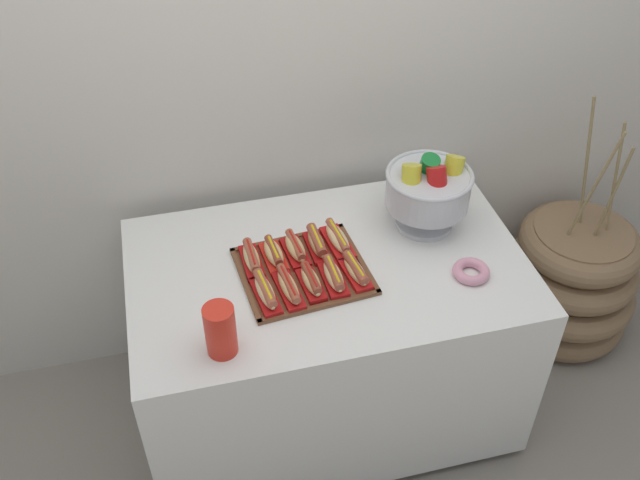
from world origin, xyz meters
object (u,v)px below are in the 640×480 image
object	(u,v)px
hot_dog_6	(274,254)
donut	(471,271)
hot_dog_2	(311,281)
hot_dog_3	(334,276)
hot_dog_8	(317,243)
hot_dog_1	(289,287)
cup_stack	(220,330)
hot_dog_0	(265,292)
buffet_table	(327,337)
hot_dog_4	(356,271)
hot_dog_7	(295,248)
punch_bowl	(428,189)
hot_dog_9	(338,239)
hot_dog_5	(252,259)
floor_vase	(569,280)
serving_tray	(303,271)

from	to	relation	value
hot_dog_6	donut	size ratio (longest dim) A/B	1.32
hot_dog_2	hot_dog_3	distance (m)	0.08
hot_dog_8	hot_dog_1	bearing A→B (deg)	-127.13
cup_stack	hot_dog_8	bearing A→B (deg)	43.86
hot_dog_2	hot_dog_0	bearing A→B (deg)	-174.86
buffet_table	hot_dog_6	distance (m)	0.43
hot_dog_4	hot_dog_7	distance (m)	0.22
hot_dog_3	hot_dog_4	size ratio (longest dim) A/B	1.01
hot_dog_1	hot_dog_4	distance (m)	0.23
hot_dog_3	punch_bowl	distance (m)	0.46
hot_dog_8	hot_dog_3	bearing A→B (deg)	-84.86
hot_dog_3	hot_dog_9	distance (m)	0.18
buffet_table	hot_dog_7	xyz separation A→B (m)	(-0.09, 0.06, 0.40)
hot_dog_7	donut	size ratio (longest dim) A/B	1.35
cup_stack	hot_dog_5	bearing A→B (deg)	66.60
donut	hot_dog_4	bearing A→B (deg)	168.49
hot_dog_1	hot_dog_6	distance (m)	0.17
buffet_table	donut	distance (m)	0.60
floor_vase	hot_dog_8	world-z (taller)	floor_vase
hot_dog_0	cup_stack	size ratio (longest dim) A/B	1.08
hot_dog_6	hot_dog_8	xyz separation A→B (m)	(0.15, 0.01, 0.00)
hot_dog_4	donut	distance (m)	0.38
punch_bowl	hot_dog_3	bearing A→B (deg)	-151.10
serving_tray	hot_dog_4	size ratio (longest dim) A/B	2.61
floor_vase	hot_dog_8	size ratio (longest dim) A/B	6.71
cup_stack	donut	bearing A→B (deg)	8.35
hot_dog_1	buffet_table	bearing A→B (deg)	34.61
hot_dog_2	hot_dog_5	world-z (taller)	same
serving_tray	hot_dog_6	xyz separation A→B (m)	(-0.08, 0.08, 0.03)
floor_vase	hot_dog_1	bearing A→B (deg)	-166.95
hot_dog_1	hot_dog_5	world-z (taller)	hot_dog_5
donut	hot_dog_8	bearing A→B (deg)	153.09
hot_dog_2	hot_dog_5	xyz separation A→B (m)	(-0.16, 0.15, 0.00)
floor_vase	hot_dog_3	size ratio (longest dim) A/B	6.55
hot_dog_0	donut	world-z (taller)	hot_dog_0
hot_dog_5	cup_stack	xyz separation A→B (m)	(-0.14, -0.33, 0.05)
buffet_table	hot_dog_5	xyz separation A→B (m)	(-0.24, 0.05, 0.39)
buffet_table	cup_stack	world-z (taller)	cup_stack
hot_dog_0	hot_dog_6	xyz separation A→B (m)	(0.06, 0.17, -0.00)
floor_vase	hot_dog_1	distance (m)	1.40
hot_dog_5	hot_dog_8	size ratio (longest dim) A/B	1.05
hot_dog_6	hot_dog_9	distance (m)	0.23
floor_vase	hot_dog_0	xyz separation A→B (m)	(-1.34, -0.30, 0.54)
hot_dog_7	hot_dog_6	bearing A→B (deg)	-174.86
serving_tray	hot_dog_3	size ratio (longest dim) A/B	2.59
hot_dog_7	hot_dog_9	bearing A→B (deg)	5.14
hot_dog_1	hot_dog_4	xyz separation A→B (m)	(0.22, 0.02, 0.00)
hot_dog_4	hot_dog_7	size ratio (longest dim) A/B	1.02
hot_dog_1	hot_dog_3	distance (m)	0.15
hot_dog_0	hot_dog_5	xyz separation A→B (m)	(-0.01, 0.16, -0.00)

